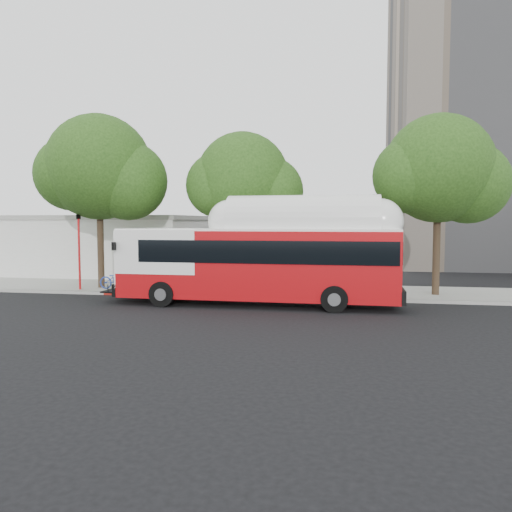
{
  "coord_description": "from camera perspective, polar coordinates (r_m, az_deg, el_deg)",
  "views": [
    {
      "loc": [
        4.25,
        -20.45,
        3.86
      ],
      "look_at": [
        0.24,
        3.0,
        2.2
      ],
      "focal_mm": 35.0,
      "sensor_mm": 36.0,
      "label": 1
    }
  ],
  "objects": [
    {
      "name": "street_tree_left",
      "position": [
        29.11,
        -16.61,
        9.25
      ],
      "size": [
        6.67,
        5.8,
        9.74
      ],
      "color": "#2D2116",
      "rests_on": "ground"
    },
    {
      "name": "ground",
      "position": [
        21.24,
        -2.02,
        -6.47
      ],
      "size": [
        120.0,
        120.0,
        0.0
      ],
      "primitive_type": "plane",
      "color": "black",
      "rests_on": "ground"
    },
    {
      "name": "street_tree_right",
      "position": [
        26.93,
        21.03,
        8.84
      ],
      "size": [
        6.21,
        5.4,
        9.18
      ],
      "color": "#2D2116",
      "rests_on": "ground"
    },
    {
      "name": "apartment_tower",
      "position": [
        52.21,
        26.08,
        18.88
      ],
      "size": [
        18.0,
        18.0,
        37.0
      ],
      "color": "tan",
      "rests_on": "ground"
    },
    {
      "name": "curb_strip",
      "position": [
        25.01,
        -0.2,
        -4.7
      ],
      "size": [
        60.0,
        0.3,
        0.15
      ],
      "primitive_type": "cube",
      "color": "gray",
      "rests_on": "ground"
    },
    {
      "name": "red_curb_segment",
      "position": [
        25.69,
        -6.83,
        -4.49
      ],
      "size": [
        10.0,
        0.32,
        0.16
      ],
      "primitive_type": "cube",
      "color": "maroon",
      "rests_on": "ground"
    },
    {
      "name": "low_commercial_bldg",
      "position": [
        39.03,
        -18.2,
        1.29
      ],
      "size": [
        16.2,
        10.2,
        4.25
      ],
      "color": "silver",
      "rests_on": "ground"
    },
    {
      "name": "street_tree_mid",
      "position": [
        27.03,
        -0.66,
        8.34
      ],
      "size": [
        5.75,
        5.0,
        8.62
      ],
      "color": "#2D2116",
      "rests_on": "ground"
    },
    {
      "name": "transit_bus",
      "position": [
        22.83,
        0.31,
        -0.97
      ],
      "size": [
        13.69,
        3.14,
        4.03
      ],
      "rotation": [
        0.0,
        0.0,
        -0.02
      ],
      "color": "#AA0B10",
      "rests_on": "ground"
    },
    {
      "name": "sidewalk",
      "position": [
        27.55,
        0.73,
        -3.9
      ],
      "size": [
        60.0,
        5.0,
        0.15
      ],
      "primitive_type": "cube",
      "color": "gray",
      "rests_on": "ground"
    },
    {
      "name": "signal_pole",
      "position": [
        28.67,
        -19.55,
        0.38
      ],
      "size": [
        0.12,
        0.4,
        4.22
      ],
      "color": "red",
      "rests_on": "ground"
    }
  ]
}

